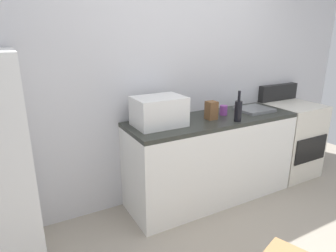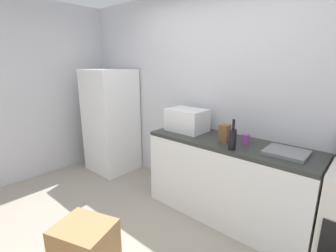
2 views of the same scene
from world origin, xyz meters
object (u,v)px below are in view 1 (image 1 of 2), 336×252
stove_oven (289,138)px  coffee_mug (223,110)px  wine_bottle (238,110)px  knife_block (211,110)px  microwave (159,111)px

stove_oven → coffee_mug: 1.16m
wine_bottle → knife_block: bearing=135.1°
knife_block → microwave: bearing=173.1°
wine_bottle → coffee_mug: wine_bottle is taller
microwave → wine_bottle: bearing=-18.8°
stove_oven → microwave: 1.90m
stove_oven → coffee_mug: stove_oven is taller
microwave → stove_oven: bearing=-0.9°
microwave → wine_bottle: 0.78m
wine_bottle → stove_oven: bearing=11.5°
coffee_mug → wine_bottle: bearing=-96.1°
stove_oven → microwave: microwave is taller
wine_bottle → knife_block: wine_bottle is taller
stove_oven → wine_bottle: bearing=-168.5°
stove_oven → wine_bottle: wine_bottle is taller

